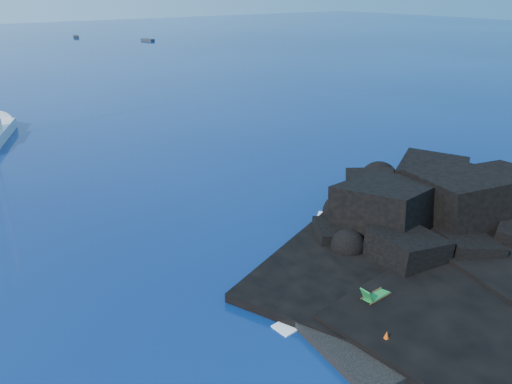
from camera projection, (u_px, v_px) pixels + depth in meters
ground at (329, 368)px, 18.23m from camera, size 400.00×400.00×0.00m
headland at (463, 239)px, 27.51m from camera, size 24.00×24.00×3.60m
beach at (399, 317)px, 21.04m from camera, size 9.08×6.86×0.70m
surf_foam at (333, 268)px, 24.68m from camera, size 10.00×8.00×0.06m
deck_chair at (376, 292)px, 21.27m from camera, size 1.46×0.69×0.99m
towel at (403, 290)px, 22.28m from camera, size 2.07×1.35×0.05m
sunbather at (403, 287)px, 22.22m from camera, size 1.67×0.79×0.22m
marker_cone at (386, 338)px, 18.82m from camera, size 0.48×0.48×0.59m
distant_boat_a at (76, 37)px, 134.55m from camera, size 2.13×4.26×0.54m
distant_boat_b at (148, 41)px, 126.04m from camera, size 2.23×4.18×0.53m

